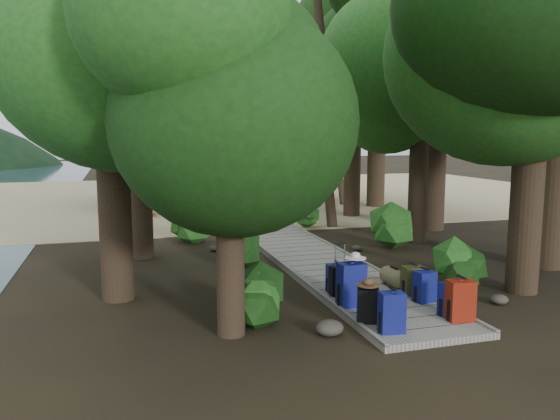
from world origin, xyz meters
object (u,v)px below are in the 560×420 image
object	(u,v)px
backpack_left_d	(337,276)
backpack_right_b	(450,297)
duffel_right_khaki	(394,277)
backpack_right_d	(413,279)
sun_lounger	(304,200)
lone_suitcase_on_sand	(258,210)
backpack_left_c	(351,282)
backpack_left_b	(368,304)
suitcase_on_boardwalk	(340,281)
backpack_left_a	(392,310)
backpack_right_c	(425,285)
backpack_right_a	(461,298)
kayak	(148,211)

from	to	relation	value
backpack_left_d	backpack_right_b	xyz separation A→B (m)	(1.29, -1.90, 0.03)
backpack_right_b	duffel_right_khaki	bearing A→B (deg)	76.23
backpack_right_d	sun_lounger	size ratio (longest dim) A/B	0.36
duffel_right_khaki	lone_suitcase_on_sand	distance (m)	10.02
backpack_left_c	backpack_left_d	distance (m)	0.93
backpack_left_b	backpack_right_b	bearing A→B (deg)	18.12
suitcase_on_boardwalk	backpack_left_a	bearing A→B (deg)	-88.85
backpack_left_a	backpack_left_d	size ratio (longest dim) A/B	1.20
backpack_right_d	sun_lounger	world-z (taller)	backpack_right_d
backpack_left_b	backpack_left_a	bearing A→B (deg)	-51.66
backpack_left_c	backpack_right_b	xyz separation A→B (m)	(1.39, -0.98, -0.11)
backpack_right_c	lone_suitcase_on_sand	world-z (taller)	backpack_right_c
backpack_right_a	backpack_right_d	distance (m)	1.55
backpack_right_b	suitcase_on_boardwalk	size ratio (longest dim) A/B	1.13
backpack_left_b	kayak	size ratio (longest dim) A/B	0.20
backpack_right_c	backpack_right_d	bearing A→B (deg)	74.64
backpack_left_b	backpack_right_b	size ratio (longest dim) A/B	0.98
backpack_right_b	suitcase_on_boardwalk	xyz separation A→B (m)	(-1.34, 1.64, -0.04)
backpack_left_a	duffel_right_khaki	world-z (taller)	backpack_left_a
backpack_left_c	backpack_left_a	bearing A→B (deg)	-90.16
backpack_left_c	suitcase_on_boardwalk	xyz separation A→B (m)	(0.05, 0.65, -0.15)
backpack_left_d	suitcase_on_boardwalk	distance (m)	0.27
suitcase_on_boardwalk	lone_suitcase_on_sand	world-z (taller)	suitcase_on_boardwalk
backpack_left_d	backpack_left_b	bearing A→B (deg)	-85.91
backpack_right_c	kayak	xyz separation A→B (m)	(-4.26, 13.28, -0.26)
sun_lounger	duffel_right_khaki	bearing A→B (deg)	-98.68
backpack_right_b	duffel_right_khaki	world-z (taller)	backpack_right_b
backpack_right_d	suitcase_on_boardwalk	bearing A→B (deg)	169.26
backpack_right_d	kayak	xyz separation A→B (m)	(-4.30, 12.79, -0.25)
backpack_left_d	backpack_right_c	bearing A→B (deg)	-29.86
backpack_left_d	backpack_right_c	distance (m)	1.69
backpack_left_b	backpack_right_c	size ratio (longest dim) A/B	0.99
backpack_right_d	duffel_right_khaki	size ratio (longest dim) A/B	1.12
backpack_left_d	backpack_right_d	xyz separation A→B (m)	(1.34, -0.60, 0.01)
backpack_right_b	sun_lounger	distance (m)	14.94
backpack_left_b	backpack_left_d	distance (m)	1.82
backpack_left_b	sun_lounger	bearing A→B (deg)	96.69
backpack_left_a	suitcase_on_boardwalk	world-z (taller)	backpack_left_a
backpack_left_b	backpack_right_d	size ratio (longest dim) A/B	1.04
backpack_left_c	suitcase_on_boardwalk	distance (m)	0.67
suitcase_on_boardwalk	kayak	bearing A→B (deg)	104.09
duffel_right_khaki	lone_suitcase_on_sand	size ratio (longest dim) A/B	0.81
backpack_left_c	sun_lounger	size ratio (longest dim) A/B	0.52
backpack_left_a	sun_lounger	size ratio (longest dim) A/B	0.42
kayak	backpack_right_c	bearing A→B (deg)	-86.20
backpack_right_c	sun_lounger	world-z (taller)	backpack_right_c
backpack_left_c	backpack_right_a	size ratio (longest dim) A/B	1.15
lone_suitcase_on_sand	backpack_left_a	bearing A→B (deg)	-93.62
backpack_left_b	sun_lounger	size ratio (longest dim) A/B	0.38
backpack_left_a	backpack_left_c	xyz separation A→B (m)	(-0.06, 1.41, 0.08)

